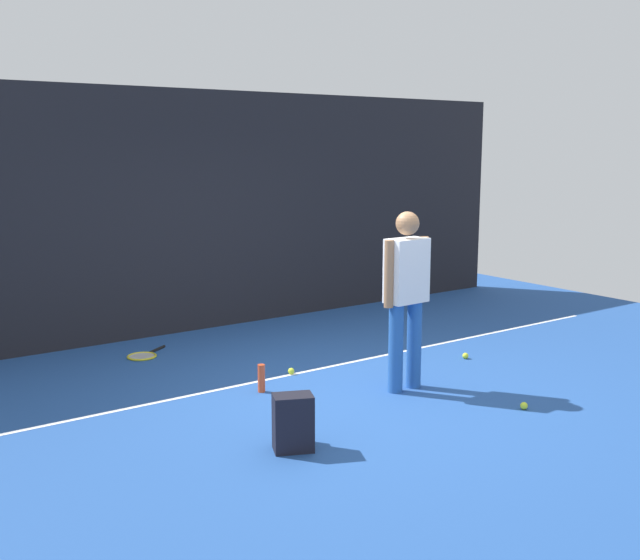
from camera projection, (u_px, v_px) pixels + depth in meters
The scene contains 10 objects.
ground_plane at pixel (344, 389), 7.26m from camera, with size 12.00×12.00×0.00m, color #234C93.
back_fence at pixel (198, 212), 9.41m from camera, with size 10.00×0.10×2.97m, color black.
court_line at pixel (305, 372), 7.80m from camera, with size 9.00×0.05×0.00m, color white.
tennis_player at pixel (406, 290), 7.08m from camera, with size 0.53×0.23×1.70m.
tennis_racket at pixel (143, 356), 8.36m from camera, with size 0.61×0.49×0.03m.
backpack at pixel (293, 423), 5.78m from camera, with size 0.36×0.36×0.44m.
tennis_ball_near_player at pixel (291, 371), 7.71m from camera, with size 0.07×0.07×0.07m, color #CCE033.
tennis_ball_by_fence at pixel (524, 406), 6.69m from camera, with size 0.07×0.07×0.07m, color #CCE033.
tennis_ball_mid_court at pixel (465, 356), 8.27m from camera, with size 0.07×0.07×0.07m, color #CCE033.
water_bottle at pixel (261, 378), 7.15m from camera, with size 0.07×0.07×0.27m, color #D84C26.
Camera 1 is at (-4.24, -5.54, 2.30)m, focal length 42.60 mm.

